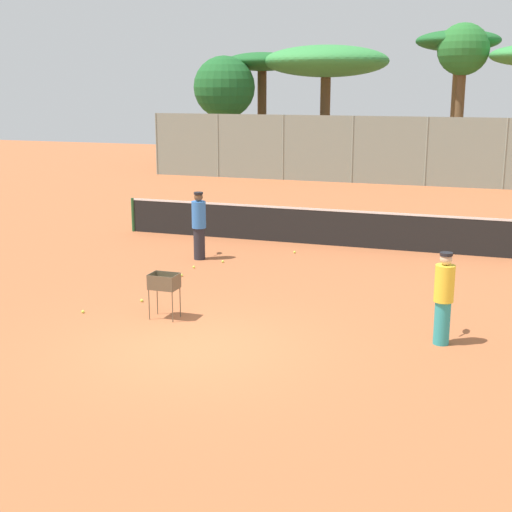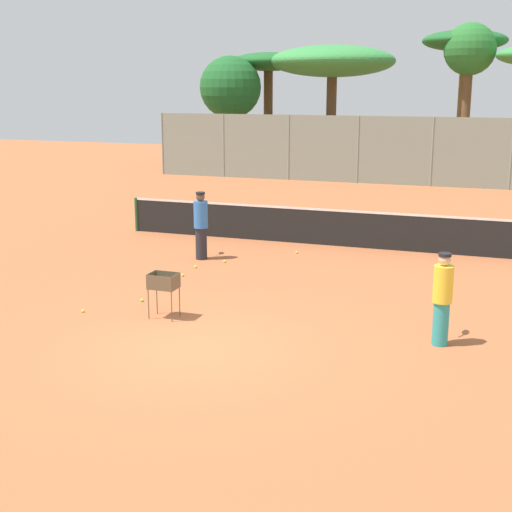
% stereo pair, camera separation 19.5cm
% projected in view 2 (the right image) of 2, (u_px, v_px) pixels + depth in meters
% --- Properties ---
extents(ground_plane, '(80.00, 80.00, 0.00)m').
position_uv_depth(ground_plane, '(191.00, 347.00, 12.70)').
color(ground_plane, '#B26038').
extents(tennis_net, '(12.10, 0.10, 1.07)m').
position_uv_depth(tennis_net, '(319.00, 226.00, 20.73)').
color(tennis_net, '#26592D').
rests_on(tennis_net, ground_plane).
extents(back_fence, '(24.06, 0.08, 3.15)m').
position_uv_depth(back_fence, '(394.00, 151.00, 33.06)').
color(back_fence, gray).
rests_on(back_fence, ground_plane).
extents(tree_0, '(4.15, 4.15, 6.35)m').
position_uv_depth(tree_0, '(268.00, 66.00, 40.28)').
color(tree_0, brown).
rests_on(tree_0, ground_plane).
extents(tree_2, '(3.38, 3.38, 6.12)m').
position_uv_depth(tree_2, '(230.00, 89.00, 39.04)').
color(tree_2, brown).
rests_on(tree_2, ground_plane).
extents(tree_3, '(2.53, 2.53, 7.53)m').
position_uv_depth(tree_3, '(470.00, 54.00, 34.83)').
color(tree_3, brown).
rests_on(tree_3, ground_plane).
extents(tree_4, '(4.24, 4.24, 7.26)m').
position_uv_depth(tree_4, '(465.00, 43.00, 35.96)').
color(tree_4, brown).
rests_on(tree_4, ground_plane).
extents(tree_5, '(6.85, 6.85, 6.67)m').
position_uv_depth(tree_5, '(332.00, 62.00, 38.88)').
color(tree_5, brown).
rests_on(tree_5, ground_plane).
extents(player_white_outfit, '(0.35, 0.90, 1.70)m').
position_uv_depth(player_white_outfit, '(442.00, 298.00, 12.63)').
color(player_white_outfit, teal).
rests_on(player_white_outfit, ground_plane).
extents(player_red_cap, '(0.56, 0.85, 1.81)m').
position_uv_depth(player_red_cap, '(201.00, 225.00, 18.93)').
color(player_red_cap, '#26262D').
rests_on(player_red_cap, ground_plane).
extents(ball_cart, '(0.56, 0.41, 0.92)m').
position_uv_depth(ball_cart, '(164.00, 285.00, 14.16)').
color(ball_cart, brown).
rests_on(ball_cart, ground_plane).
extents(tennis_ball_0, '(0.07, 0.07, 0.07)m').
position_uv_depth(tennis_ball_0, '(225.00, 261.00, 18.74)').
color(tennis_ball_0, '#D1E54C').
rests_on(tennis_ball_0, ground_plane).
extents(tennis_ball_1, '(0.07, 0.07, 0.07)m').
position_uv_depth(tennis_ball_1, '(297.00, 252.00, 19.77)').
color(tennis_ball_1, '#D1E54C').
rests_on(tennis_ball_1, ground_plane).
extents(tennis_ball_2, '(0.07, 0.07, 0.07)m').
position_uv_depth(tennis_ball_2, '(195.00, 267.00, 18.18)').
color(tennis_ball_2, '#D1E54C').
rests_on(tennis_ball_2, ground_plane).
extents(tennis_ball_4, '(0.07, 0.07, 0.07)m').
position_uv_depth(tennis_ball_4, '(183.00, 275.00, 17.40)').
color(tennis_ball_4, '#D1E54C').
rests_on(tennis_ball_4, ground_plane).
extents(tennis_ball_5, '(0.07, 0.07, 0.07)m').
position_uv_depth(tennis_ball_5, '(83.00, 311.00, 14.64)').
color(tennis_ball_5, '#D1E54C').
rests_on(tennis_ball_5, ground_plane).
extents(tennis_ball_7, '(0.07, 0.07, 0.07)m').
position_uv_depth(tennis_ball_7, '(142.00, 300.00, 15.37)').
color(tennis_ball_7, '#D1E54C').
rests_on(tennis_ball_7, ground_plane).
extents(parked_car, '(4.20, 1.70, 1.60)m').
position_uv_depth(parked_car, '(316.00, 159.00, 38.42)').
color(parked_car, '#232328').
rests_on(parked_car, ground_plane).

